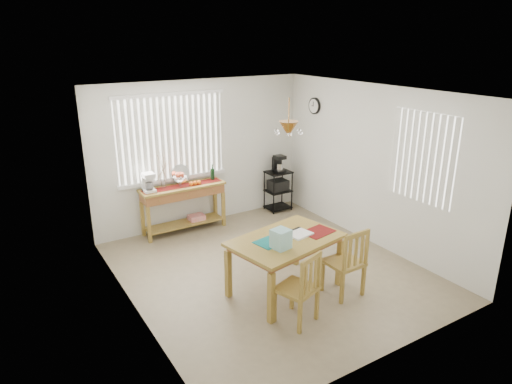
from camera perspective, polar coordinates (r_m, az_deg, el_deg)
ground at (r=6.86m, az=1.73°, el=-9.79°), size 4.00×4.50×0.01m
room_shell at (r=6.24m, az=1.83°, el=4.06°), size 4.20×4.70×2.70m
sideboard at (r=8.04m, az=-9.03°, el=-0.64°), size 1.49×0.42×0.84m
sideboard_items at (r=7.86m, az=-10.82°, el=1.43°), size 1.41×0.35×0.64m
wire_cart at (r=8.97m, az=2.78°, el=0.65°), size 0.47×0.37×0.79m
cart_items at (r=8.84m, az=2.80°, el=3.53°), size 0.19×0.22×0.33m
dining_table at (r=6.07m, az=3.75°, el=-6.54°), size 1.60×1.19×0.77m
table_items at (r=5.82m, az=3.71°, el=-5.73°), size 1.18×0.53×0.25m
chair_left at (r=5.55m, az=5.43°, el=-11.94°), size 0.54×0.54×0.93m
chair_right at (r=6.17m, az=11.20°, el=-8.65°), size 0.46×0.46×0.96m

